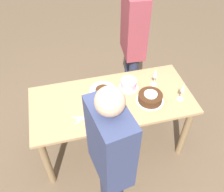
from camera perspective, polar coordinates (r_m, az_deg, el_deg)
The scene contains 10 objects.
ground_plane at distance 3.10m, azimuth -0.00°, elevation -10.83°, with size 12.00×12.00×0.00m, color brown.
dining_table at distance 2.58m, azimuth -0.00°, elevation -2.75°, with size 1.62×0.75×0.78m.
cake_center_white at distance 2.49m, azimuth -2.07°, elevation 0.59°, with size 0.31×0.31×0.11m.
cake_front_chocolate at distance 2.48m, azimuth 8.73°, elevation -0.37°, with size 0.28×0.28×0.10m.
cake_back_decorated at distance 2.59m, azimuth 3.83°, elevation 2.72°, with size 0.21×0.21×0.10m.
wine_glass_near at distance 2.49m, azimuth 15.88°, elevation 1.46°, with size 0.07×0.07×0.20m.
wine_glass_far at distance 2.60m, azimuth 9.85°, elevation 4.90°, with size 0.07×0.07×0.20m.
fork_pile at distance 2.33m, azimuth -6.66°, elevation -5.18°, with size 0.21×0.10×0.01m.
person_cutting at distance 1.85m, azimuth -0.36°, elevation -13.25°, with size 0.28×0.43×1.64m.
person_watching at distance 2.89m, azimuth 4.91°, elevation 13.47°, with size 0.25×0.42×1.75m.
Camera 1 is at (-0.42, -1.68, 2.57)m, focal length 40.00 mm.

